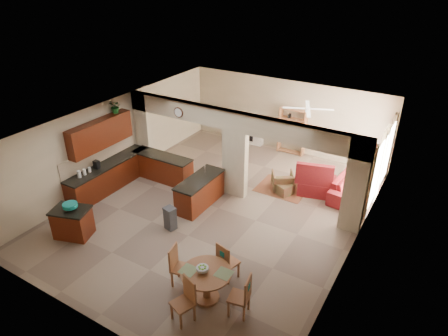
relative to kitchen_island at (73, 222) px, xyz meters
The scene contains 39 objects.
floor 4.19m from the kitchen_island, 49.79° to the left, with size 10.00×10.00×0.00m, color #806C59.
ceiling 4.79m from the kitchen_island, 49.79° to the left, with size 10.00×10.00×0.00m, color white.
wall_back 8.67m from the kitchen_island, 71.80° to the left, with size 8.00×8.00×0.00m, color #C4AF8F.
wall_front 3.39m from the kitchen_island, 34.08° to the right, with size 8.00×8.00×0.00m, color #C4AF8F.
wall_left 3.58m from the kitchen_island, 112.40° to the left, with size 10.00×10.00×0.00m, color #C4AF8F.
wall_right 7.47m from the kitchen_island, 25.43° to the left, with size 10.00×10.00×0.00m, color #C4AF8F.
partition_left_pier 4.41m from the kitchen_island, 103.59° to the left, with size 0.60×0.25×2.80m, color #C4AF8F.
partition_center_pier 5.02m from the kitchen_island, 57.25° to the left, with size 0.80×0.25×2.20m, color #C4AF8F.
partition_right_pier 7.70m from the kitchen_island, 33.20° to the left, with size 0.60×0.25×2.80m, color #C4AF8F.
partition_header 5.39m from the kitchen_island, 57.25° to the left, with size 8.00×0.25×0.60m, color #C4AF8F.
kitchen_counter 2.99m from the kitchen_island, 101.02° to the left, with size 2.52×3.29×1.48m.
upper_cabinets 3.03m from the kitchen_island, 115.41° to the left, with size 0.35×2.40×0.90m, color #481708.
peninsula 3.71m from the kitchen_island, 55.75° to the left, with size 0.70×1.85×0.91m.
wall_clock 4.56m from the kitchen_island, 80.30° to the left, with size 0.34×0.34×0.03m, color #4C2619.
rug 6.57m from the kitchen_island, 53.63° to the left, with size 1.60×1.30×0.01m, color brown.
fireplace 8.09m from the kitchen_island, 82.26° to the left, with size 1.60×0.35×1.20m.
shelving_unit 8.57m from the kitchen_island, 69.20° to the left, with size 1.00×0.32×1.80m, color #965D33.
window_a 8.66m from the kitchen_island, 39.46° to the left, with size 0.02×0.90×1.90m, color white.
window_b 9.82m from the kitchen_island, 47.16° to the left, with size 0.02×0.90×1.90m, color white.
glazed_door 9.21m from the kitchen_island, 43.55° to the left, with size 0.02×0.70×2.10m, color white.
drape_a_left 8.26m from the kitchen_island, 36.40° to the left, with size 0.10×0.28×2.30m, color #3B1917.
drape_a_right 9.02m from the kitchen_island, 42.57° to the left, with size 0.10×0.28×2.30m, color #3B1917.
drape_b_left 9.37m from the kitchen_island, 44.83° to the left, with size 0.10×0.28×2.30m, color #3B1917.
drape_b_right 10.24m from the kitchen_island, 49.61° to the left, with size 0.10×0.28×2.30m, color #3B1917.
ceiling_fan 7.77m from the kitchen_island, 55.87° to the left, with size 1.00×1.00×0.10m, color white.
kitchen_island is the anchor object (origin of this frame).
teal_bowl 0.51m from the kitchen_island, 33.62° to the left, with size 0.39×0.39×0.18m, color #127F75.
trash_can 2.63m from the kitchen_island, 37.86° to the left, with size 0.30×0.25×0.63m, color #323235.
dining_table 4.38m from the kitchen_island, ahead, with size 1.12×1.12×0.76m.
fruit_bowl 4.33m from the kitchen_island, ahead, with size 0.26×0.26×0.14m, color #68C329.
sofa 8.57m from the kitchen_island, 45.64° to the left, with size 0.92×2.35×0.69m, color maroon.
chaise 7.50m from the kitchen_island, 48.97° to the left, with size 1.16×0.95×0.46m, color maroon.
armchair 6.53m from the kitchen_island, 53.33° to the left, with size 0.67×0.68×0.62m, color maroon.
ottoman 6.45m from the kitchen_island, 50.98° to the left, with size 0.48×0.48×0.35m, color maroon.
plant 3.98m from the kitchen_island, 109.80° to the left, with size 0.38×0.33×0.43m, color #144E17.
chair_north 4.49m from the kitchen_island, ahead, with size 0.51×0.51×1.02m.
chair_east 5.28m from the kitchen_island, ahead, with size 0.49×0.49×1.02m.
chair_south 4.39m from the kitchen_island, ahead, with size 0.54×0.54×1.02m.
chair_west 3.56m from the kitchen_island, ahead, with size 0.50×0.50×1.02m.
Camera 1 is at (5.41, -8.68, 6.76)m, focal length 32.00 mm.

